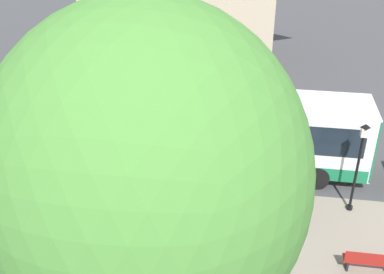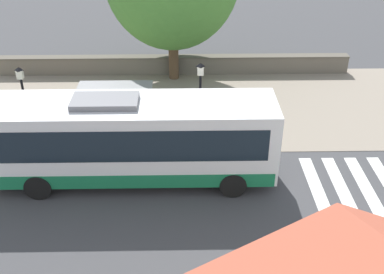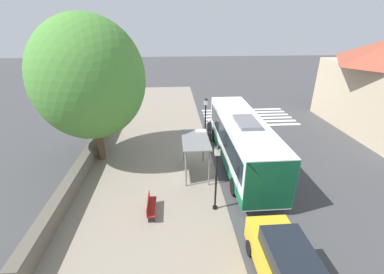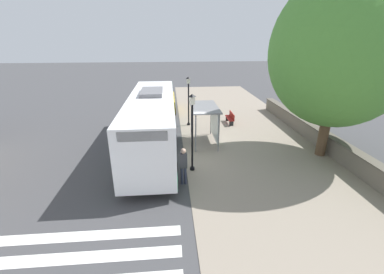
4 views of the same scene
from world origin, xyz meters
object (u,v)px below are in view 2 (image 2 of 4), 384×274
bench (48,103)px  street_lamp_far (200,100)px  bus_shelter (115,96)px  street_lamp_near (25,101)px  bus (130,139)px  pedestrian (232,133)px

bench → street_lamp_far: 8.42m
bus_shelter → street_lamp_far: bearing=71.4°
bench → street_lamp_near: size_ratio=0.43×
bus → street_lamp_far: bearing=127.8°
bus_shelter → pedestrian: size_ratio=1.77×
pedestrian → street_lamp_far: bearing=-111.5°
bench → street_lamp_near: street_lamp_near is taller
bus_shelter → street_lamp_far: 3.84m
bus → street_lamp_near: size_ratio=2.92×
bench → bus: bearing=39.0°
pedestrian → street_lamp_near: 8.64m
bus → street_lamp_near: (-2.45, -4.52, 0.41)m
pedestrian → street_lamp_near: bearing=-95.8°
bus_shelter → street_lamp_far: street_lamp_far is taller
bus → bus_shelter: bearing=-164.3°
bus → pedestrian: 4.36m
pedestrian → street_lamp_far: (-0.51, -1.30, 1.29)m
street_lamp_far → bus: bearing=-52.2°
pedestrian → bench: (-4.18, -8.64, -0.60)m
bus_shelter → street_lamp_near: street_lamp_near is taller
pedestrian → bench: pedestrian is taller
bus_shelter → bus: bearing=15.7°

